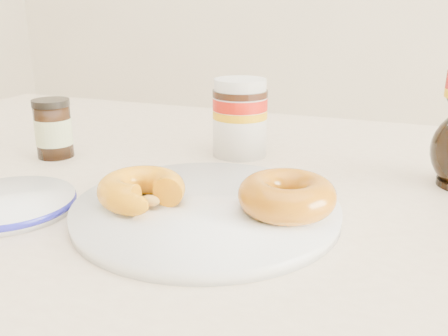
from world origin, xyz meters
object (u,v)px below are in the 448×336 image
(dining_table, at_px, (246,271))
(blue_rim_saucer, at_px, (8,203))
(nutella_jar, at_px, (240,115))
(donut_bitten, at_px, (141,189))
(donut_whole, at_px, (287,195))
(dark_jar, at_px, (53,129))
(plate, at_px, (206,209))

(dining_table, distance_m, blue_rim_saucer, 0.26)
(dining_table, height_order, nutella_jar, nutella_jar)
(donut_bitten, relative_size, donut_whole, 0.93)
(donut_bitten, distance_m, dark_jar, 0.26)
(dining_table, xyz_separation_m, nutella_jar, (-0.07, 0.16, 0.14))
(dining_table, bearing_deg, plate, -120.18)
(donut_whole, height_order, blue_rim_saucer, donut_whole)
(plate, relative_size, donut_bitten, 3.07)
(donut_whole, bearing_deg, blue_rim_saucer, -165.95)
(plate, distance_m, nutella_jar, 0.22)
(donut_bitten, distance_m, blue_rim_saucer, 0.14)
(donut_whole, distance_m, nutella_jar, 0.24)
(dining_table, height_order, dark_jar, dark_jar)
(blue_rim_saucer, bearing_deg, donut_bitten, 14.78)
(dark_jar, bearing_deg, donut_bitten, -32.11)
(nutella_jar, bearing_deg, dining_table, -67.97)
(dining_table, xyz_separation_m, donut_whole, (0.05, -0.04, 0.11))
(blue_rim_saucer, bearing_deg, dining_table, 25.67)
(plate, height_order, donut_whole, donut_whole)
(plate, distance_m, blue_rim_saucer, 0.21)
(dining_table, relative_size, plate, 5.24)
(nutella_jar, height_order, blue_rim_saucer, nutella_jar)
(dining_table, distance_m, plate, 0.11)
(donut_whole, bearing_deg, dining_table, 143.79)
(dark_jar, xyz_separation_m, blue_rim_saucer, (0.08, -0.17, -0.03))
(donut_bitten, bearing_deg, plate, 14.92)
(dining_table, height_order, blue_rim_saucer, blue_rim_saucer)
(donut_whole, relative_size, nutella_jar, 0.88)
(plate, bearing_deg, dark_jar, 157.95)
(dining_table, relative_size, donut_bitten, 16.07)
(nutella_jar, distance_m, blue_rim_saucer, 0.32)
(donut_bitten, bearing_deg, dark_jar, 140.63)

